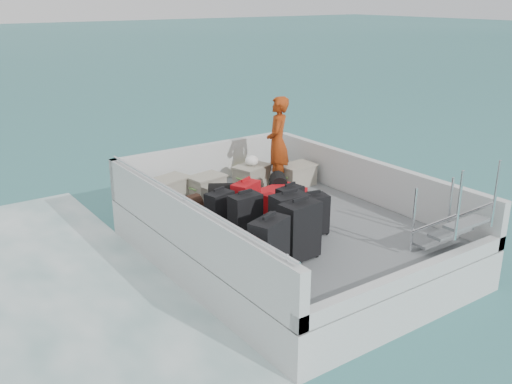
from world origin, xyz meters
TOP-DOWN VIEW (x-y plane):
  - ground at (0.00, 0.00)m, footprint 160.00×160.00m
  - ferry_hull at (0.00, 0.00)m, footprint 3.60×5.00m
  - deck at (0.00, 0.00)m, footprint 3.30×4.70m
  - deck_fittings at (0.35, -0.32)m, footprint 3.60×5.00m
  - suitcase_0 at (-1.32, -1.33)m, footprint 0.57×0.44m
  - suitcase_1 at (-0.88, -0.18)m, footprint 0.45×0.26m
  - suitcase_2 at (-0.99, 0.32)m, footprint 0.44×0.32m
  - suitcase_3 at (-0.67, -1.11)m, footprint 0.53×0.34m
  - suitcase_4 at (-0.50, -0.68)m, footprint 0.51×0.31m
  - suitcase_5 at (-0.49, 0.38)m, footprint 0.51×0.42m
  - suitcase_6 at (-0.00, -0.60)m, footprint 0.47×0.34m
  - suitcase_7 at (-0.01, -0.08)m, footprint 0.44×0.30m
  - suitcase_8 at (0.28, 0.55)m, footprint 0.85×0.62m
  - duffel_0 at (-1.34, 0.82)m, footprint 0.63×0.38m
  - duffel_1 at (-0.48, 1.04)m, footprint 0.56×0.51m
  - duffel_2 at (0.55, 0.93)m, footprint 0.47×0.51m
  - crate_0 at (-0.98, 1.91)m, footprint 0.67×0.54m
  - crate_1 at (-0.42, 1.67)m, footprint 0.63×0.48m
  - crate_2 at (0.52, 1.69)m, footprint 0.69×0.56m
  - crate_3 at (1.24, 1.27)m, footprint 0.61×0.44m
  - yellow_bag at (0.72, 2.20)m, footprint 0.28×0.26m
  - white_bag at (0.52, 1.69)m, footprint 0.24×0.24m
  - passenger at (0.89, 1.42)m, footprint 0.69×0.70m

SIDE VIEW (x-z plane):
  - ground at x=0.00m, z-range 0.00..0.00m
  - ferry_hull at x=0.00m, z-range 0.00..0.60m
  - deck at x=0.00m, z-range 0.60..0.62m
  - yellow_bag at x=0.72m, z-range 0.62..0.84m
  - suitcase_8 at x=0.28m, z-range 0.62..0.93m
  - duffel_0 at x=-1.34m, z-range 0.62..0.94m
  - duffel_1 at x=-0.48m, z-range 0.62..0.94m
  - duffel_2 at x=0.55m, z-range 0.62..0.94m
  - crate_1 at x=-0.42m, z-range 0.62..0.97m
  - crate_0 at x=-0.98m, z-range 0.62..0.97m
  - crate_3 at x=1.24m, z-range 0.62..0.98m
  - crate_2 at x=0.52m, z-range 0.62..0.98m
  - suitcase_7 at x=-0.01m, z-range 0.62..1.19m
  - suitcase_2 at x=-0.99m, z-range 0.62..1.20m
  - suitcase_6 at x=0.00m, z-range 0.62..1.21m
  - suitcase_5 at x=-0.49m, z-range 0.62..1.23m
  - suitcase_1 at x=-0.88m, z-range 0.62..1.28m
  - suitcase_4 at x=-0.50m, z-range 0.62..1.35m
  - deck_fittings at x=0.35m, z-range 0.54..1.44m
  - suitcase_0 at x=-1.32m, z-range 0.62..1.40m
  - suitcase_3 at x=-0.67m, z-range 0.62..1.40m
  - white_bag at x=0.52m, z-range 0.98..1.16m
  - passenger at x=0.89m, z-range 0.62..2.24m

